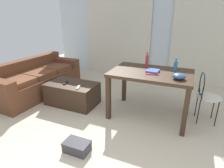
{
  "coord_description": "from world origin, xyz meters",
  "views": [
    {
      "loc": [
        0.78,
        -1.28,
        1.69
      ],
      "look_at": [
        -0.52,
        1.71,
        0.44
      ],
      "focal_mm": 29.95,
      "sensor_mm": 36.0,
      "label": 1
    }
  ],
  "objects": [
    {
      "name": "wire_chair",
      "position": [
        1.05,
        1.79,
        0.52
      ],
      "size": [
        0.37,
        0.39,
        0.83
      ],
      "color": "silver",
      "rests_on": "ground"
    },
    {
      "name": "couch",
      "position": [
        -2.29,
        1.6,
        0.3
      ],
      "size": [
        0.94,
        2.03,
        0.73
      ],
      "color": "brown",
      "rests_on": "ground"
    },
    {
      "name": "ground_plane",
      "position": [
        0.0,
        1.43,
        0.0
      ],
      "size": [
        8.79,
        8.79,
        0.0
      ],
      "primitive_type": "plane",
      "color": "beige"
    },
    {
      "name": "craft_table",
      "position": [
        0.22,
        1.62,
        0.69
      ],
      "size": [
        1.29,
        0.86,
        0.8
      ],
      "color": "#382619",
      "rests_on": "ground"
    },
    {
      "name": "bottle_near",
      "position": [
        0.07,
        1.88,
        0.9
      ],
      "size": [
        0.06,
        0.06,
        0.26
      ],
      "color": "#99332D",
      "rests_on": "craft_table"
    },
    {
      "name": "coffee_table",
      "position": [
        -1.25,
        1.46,
        0.21
      ],
      "size": [
        0.96,
        0.57,
        0.42
      ],
      "color": "#382619",
      "rests_on": "ground"
    },
    {
      "name": "wall_back",
      "position": [
        0.0,
        3.66,
        1.33
      ],
      "size": [
        6.08,
        0.1,
        2.65
      ],
      "primitive_type": "cube",
      "color": "silver",
      "rests_on": "ground"
    },
    {
      "name": "bottle_far",
      "position": [
        0.56,
        1.81,
        0.88
      ],
      "size": [
        0.06,
        0.06,
        0.21
      ],
      "color": "teal",
      "rests_on": "craft_table"
    },
    {
      "name": "curtains",
      "position": [
        0.0,
        3.58,
        1.16
      ],
      "size": [
        4.16,
        0.03,
        2.32
      ],
      "color": "beige",
      "rests_on": "ground"
    },
    {
      "name": "shoebox",
      "position": [
        -0.42,
        0.34,
        0.07
      ],
      "size": [
        0.33,
        0.22,
        0.14
      ],
      "color": "#38383D",
      "rests_on": "ground"
    },
    {
      "name": "bowl",
      "position": [
        0.65,
        1.42,
        0.84
      ],
      "size": [
        0.19,
        0.19,
        0.09
      ],
      "primitive_type": "ellipsoid",
      "color": "#2D4C7A",
      "rests_on": "craft_table"
    },
    {
      "name": "tv_remote_primary",
      "position": [
        -1.36,
        1.43,
        0.43
      ],
      "size": [
        0.09,
        0.18,
        0.02
      ],
      "primitive_type": "cube",
      "rotation": [
        0.0,
        0.0,
        0.26
      ],
      "color": "black",
      "rests_on": "coffee_table"
    },
    {
      "name": "tv_remote_secondary",
      "position": [
        -1.01,
        1.32,
        0.44
      ],
      "size": [
        0.09,
        0.16,
        0.02
      ],
      "primitive_type": "cube",
      "rotation": [
        0.0,
        0.0,
        0.35
      ],
      "color": "#B7B7B2",
      "rests_on": "coffee_table"
    },
    {
      "name": "book_stack",
      "position": [
        0.24,
        1.6,
        0.81
      ],
      "size": [
        0.26,
        0.33,
        0.04
      ],
      "color": "red",
      "rests_on": "craft_table"
    }
  ]
}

